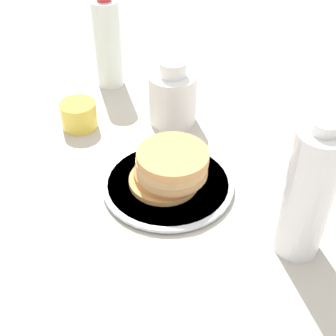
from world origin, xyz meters
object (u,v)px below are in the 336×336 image
object	(u,v)px
plate	(168,184)
water_bottle_mid	(308,194)
water_bottle_near	(108,44)
pancake_stack	(171,167)
cream_jug	(173,96)
juice_glass	(79,115)

from	to	relation	value
plate	water_bottle_mid	size ratio (longest dim) A/B	1.00
water_bottle_near	pancake_stack	bearing A→B (deg)	-19.75
cream_jug	water_bottle_mid	size ratio (longest dim) A/B	0.59
water_bottle_near	water_bottle_mid	size ratio (longest dim) A/B	0.93
plate	juice_glass	size ratio (longest dim) A/B	3.17
pancake_stack	water_bottle_near	bearing A→B (deg)	160.25
cream_jug	water_bottle_mid	world-z (taller)	water_bottle_mid
juice_glass	cream_jug	bearing A→B (deg)	55.89
plate	cream_jug	distance (m)	0.24
water_bottle_mid	cream_jug	bearing A→B (deg)	167.62
water_bottle_near	water_bottle_mid	distance (m)	0.66
plate	water_bottle_mid	bearing A→B (deg)	14.54
plate	cream_jug	size ratio (longest dim) A/B	1.70
pancake_stack	water_bottle_mid	bearing A→B (deg)	13.60
plate	water_bottle_mid	world-z (taller)	water_bottle_mid
juice_glass	water_bottle_mid	bearing A→B (deg)	8.74
pancake_stack	water_bottle_near	xyz separation A→B (m)	(-0.40, 0.14, 0.06)
pancake_stack	juice_glass	distance (m)	0.29
water_bottle_mid	plate	bearing A→B (deg)	-165.46
plate	juice_glass	distance (m)	0.29
plate	pancake_stack	distance (m)	0.04
pancake_stack	water_bottle_near	size ratio (longest dim) A/B	0.64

